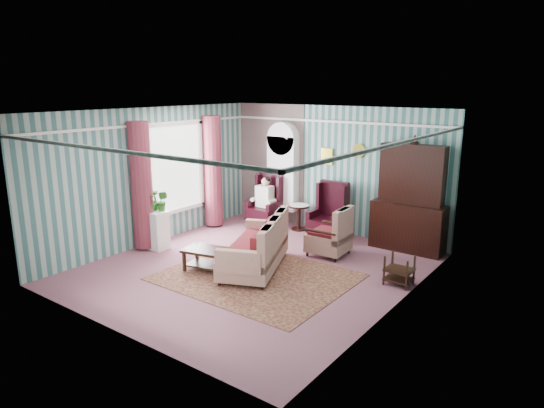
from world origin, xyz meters
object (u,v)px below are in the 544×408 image
Objects in this scene: bookcase at (282,179)px; sofa at (254,241)px; seated_woman at (265,201)px; coffee_table at (211,260)px; round_side_table at (299,217)px; wingback_left at (265,200)px; dresser_hutch at (410,195)px; floral_armchair at (329,230)px; plant_stand at (155,230)px; nest_table at (399,270)px; wingback_right at (327,211)px.

sofa is at bearing -64.37° from bookcase.
coffee_table is at bearing -70.99° from seated_woman.
round_side_table reaches higher than coffee_table.
sofa is at bearing -56.63° from wingback_left.
wingback_left reaches higher than seated_woman.
seated_woman is (0.00, 0.00, -0.04)m from wingback_left.
bookcase is at bearing 177.89° from dresser_hutch.
bookcase is 0.95× the size of dresser_hutch.
seated_woman is (-3.50, -0.27, -0.59)m from dresser_hutch.
coffee_table is (1.04, -3.02, -0.38)m from seated_woman.
wingback_left is 2.52m from floral_armchair.
plant_stand is 0.77× the size of floral_armchair.
seated_woman is at bearing -170.54° from round_side_table.
seated_woman reaches higher than plant_stand.
floral_armchair is (2.33, -0.95, -0.11)m from wingback_left.
bookcase is 4.15× the size of nest_table.
wingback_right is 3.76m from plant_stand.
plant_stand reaches higher than round_side_table.
sofa reaches higher than nest_table.
round_side_table is at bearing 49.63° from floral_armchair.
nest_table is 2.63m from sofa.
seated_woman is 0.96m from round_side_table.
floral_armchair is 1.05× the size of coffee_table.
bookcase is 1.90× the size of seated_woman.
plant_stand is (-0.80, -2.75, -0.19)m from seated_woman.
sofa is at bearing -159.99° from nest_table.
floral_armchair is at bearing -22.15° from wingback_left.
floral_armchair is (-1.74, 0.60, 0.25)m from nest_table.
nest_table reaches higher than coffee_table.
wingback_right is at bearing 28.69° from floral_armchair.
coffee_table is at bearing -8.32° from plant_stand.
coffee_table is (-2.46, -3.29, -0.97)m from dresser_hutch.
bookcase is at bearing 165.43° from wingback_right.
wingback_right is 1.20× the size of floral_armchair.
plant_stand is (-4.30, -3.02, -0.78)m from dresser_hutch.
seated_woman is 1.19× the size of coffee_table.
sofa is (-0.14, -2.45, -0.09)m from wingback_right.
round_side_table is at bearing 9.46° from wingback_left.
seated_woman is 1.97× the size of round_side_table.
round_side_table is at bearing 92.53° from coffee_table.
wingback_left is 3.22m from coffee_table.
wingback_right reaches higher than plant_stand.
seated_woman is at bearing 73.78° from plant_stand.
plant_stand is 1.87m from coffee_table.
sofa is at bearing -124.83° from dresser_hutch.
dresser_hutch is at bearing 4.41° from wingback_left.
seated_woman is at bearing 0.00° from wingback_left.
sofa is at bearing -74.69° from round_side_table.
sofa is (0.71, -2.60, 0.24)m from round_side_table.
seated_woman is 2.93m from sofa.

